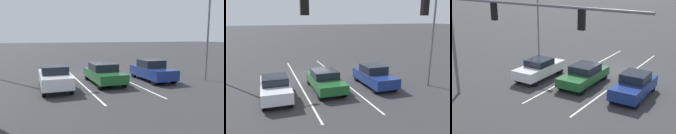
# 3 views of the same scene
# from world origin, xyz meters

# --- Properties ---
(ground_plane) EXTENTS (240.00, 240.00, 0.00)m
(ground_plane) POSITION_xyz_m (0.00, 0.00, 0.00)
(ground_plane) COLOR #333335
(lane_stripe_left_divider) EXTENTS (0.12, 15.60, 0.01)m
(lane_stripe_left_divider) POSITION_xyz_m (-1.75, 1.80, 0.01)
(lane_stripe_left_divider) COLOR silver
(lane_stripe_left_divider) RESTS_ON ground_plane
(lane_stripe_center_divider) EXTENTS (0.12, 15.60, 0.01)m
(lane_stripe_center_divider) POSITION_xyz_m (1.75, 1.80, 0.01)
(lane_stripe_center_divider) COLOR silver
(lane_stripe_center_divider) RESTS_ON ground_plane
(car_navy_leftlane_front) EXTENTS (1.85, 4.32, 1.60)m
(car_navy_leftlane_front) POSITION_xyz_m (-3.67, 4.74, 0.79)
(car_navy_leftlane_front) COLOR navy
(car_navy_leftlane_front) RESTS_ON ground_plane
(car_white_rightlane_front) EXTENTS (1.80, 4.46, 1.54)m
(car_white_rightlane_front) POSITION_xyz_m (3.72, 5.16, 0.80)
(car_white_rightlane_front) COLOR silver
(car_white_rightlane_front) RESTS_ON ground_plane
(car_darkgreen_midlane_front) EXTENTS (1.94, 4.62, 1.46)m
(car_darkgreen_midlane_front) POSITION_xyz_m (0.19, 4.50, 0.75)
(car_darkgreen_midlane_front) COLOR #1E5928
(car_darkgreen_midlane_front) RESTS_ON ground_plane
(traffic_signal_gantry) EXTENTS (12.94, 0.37, 6.63)m
(traffic_signal_gantry) POSITION_xyz_m (2.43, 10.59, 5.03)
(traffic_signal_gantry) COLOR slate
(traffic_signal_gantry) RESTS_ON ground_plane
(street_lamp_right_shoulder) EXTENTS (2.02, 0.24, 9.33)m
(street_lamp_right_shoulder) POSITION_xyz_m (7.54, -0.06, 5.31)
(street_lamp_right_shoulder) COLOR slate
(street_lamp_right_shoulder) RESTS_ON ground_plane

